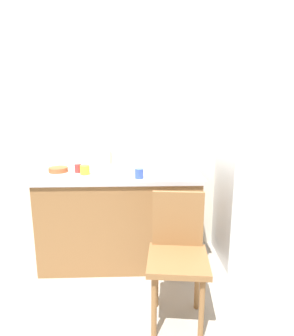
{
  "coord_description": "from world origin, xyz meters",
  "views": [
    {
      "loc": [
        -0.18,
        -1.97,
        1.51
      ],
      "look_at": [
        -0.08,
        0.6,
        0.92
      ],
      "focal_mm": 31.72,
      "sensor_mm": 36.0,
      "label": 1
    }
  ],
  "objects_px": {
    "cup_yellow": "(85,170)",
    "chair": "(178,252)",
    "dish_tray": "(119,170)",
    "refrigerator": "(253,186)",
    "cup_white": "(86,165)",
    "terracotta_bowl": "(58,170)",
    "cup_red": "(78,168)",
    "cup_blue": "(139,174)"
  },
  "relations": [
    {
      "from": "terracotta_bowl",
      "to": "cup_blue",
      "type": "xyz_separation_m",
      "value": [
        0.74,
        -0.25,
        0.02
      ]
    },
    {
      "from": "terracotta_bowl",
      "to": "cup_white",
      "type": "relative_size",
      "value": 1.66
    },
    {
      "from": "cup_blue",
      "to": "cup_yellow",
      "type": "distance_m",
      "value": 0.5
    },
    {
      "from": "dish_tray",
      "to": "cup_blue",
      "type": "bearing_deg",
      "value": -49.44
    },
    {
      "from": "cup_red",
      "to": "dish_tray",
      "type": "bearing_deg",
      "value": -1.61
    },
    {
      "from": "chair",
      "to": "cup_blue",
      "type": "height_order",
      "value": "cup_blue"
    },
    {
      "from": "refrigerator",
      "to": "cup_red",
      "type": "height_order",
      "value": "refrigerator"
    },
    {
      "from": "refrigerator",
      "to": "cup_red",
      "type": "bearing_deg",
      "value": 179.48
    },
    {
      "from": "chair",
      "to": "terracotta_bowl",
      "type": "relative_size",
      "value": 5.16
    },
    {
      "from": "dish_tray",
      "to": "terracotta_bowl",
      "type": "relative_size",
      "value": 1.62
    },
    {
      "from": "cup_blue",
      "to": "cup_white",
      "type": "xyz_separation_m",
      "value": [
        -0.49,
        0.31,
        0.01
      ]
    },
    {
      "from": "dish_tray",
      "to": "cup_white",
      "type": "xyz_separation_m",
      "value": [
        -0.31,
        0.09,
        0.03
      ]
    },
    {
      "from": "terracotta_bowl",
      "to": "cup_blue",
      "type": "relative_size",
      "value": 2.11
    },
    {
      "from": "chair",
      "to": "dish_tray",
      "type": "relative_size",
      "value": 3.18
    },
    {
      "from": "chair",
      "to": "cup_white",
      "type": "bearing_deg",
      "value": 136.51
    },
    {
      "from": "dish_tray",
      "to": "cup_red",
      "type": "height_order",
      "value": "cup_red"
    },
    {
      "from": "chair",
      "to": "cup_blue",
      "type": "relative_size",
      "value": 10.91
    },
    {
      "from": "terracotta_bowl",
      "to": "refrigerator",
      "type": "bearing_deg",
      "value": -1.35
    },
    {
      "from": "cup_white",
      "to": "chair",
      "type": "bearing_deg",
      "value": -49.74
    },
    {
      "from": "chair",
      "to": "cup_red",
      "type": "distance_m",
      "value": 1.21
    },
    {
      "from": "cup_yellow",
      "to": "chair",
      "type": "bearing_deg",
      "value": -44.71
    },
    {
      "from": "chair",
      "to": "dish_tray",
      "type": "distance_m",
      "value": 0.99
    },
    {
      "from": "terracotta_bowl",
      "to": "cup_blue",
      "type": "distance_m",
      "value": 0.78
    },
    {
      "from": "terracotta_bowl",
      "to": "cup_blue",
      "type": "bearing_deg",
      "value": -19.06
    },
    {
      "from": "refrigerator",
      "to": "cup_white",
      "type": "relative_size",
      "value": 13.9
    },
    {
      "from": "chair",
      "to": "cup_blue",
      "type": "bearing_deg",
      "value": 120.21
    },
    {
      "from": "terracotta_bowl",
      "to": "cup_white",
      "type": "height_order",
      "value": "cup_white"
    },
    {
      "from": "terracotta_bowl",
      "to": "cup_red",
      "type": "xyz_separation_m",
      "value": [
        0.19,
        -0.03,
        0.02
      ]
    },
    {
      "from": "dish_tray",
      "to": "terracotta_bowl",
      "type": "distance_m",
      "value": 0.55
    },
    {
      "from": "terracotta_bowl",
      "to": "chair",
      "type": "bearing_deg",
      "value": -39.86
    },
    {
      "from": "cup_white",
      "to": "cup_yellow",
      "type": "xyz_separation_m",
      "value": [
        0.02,
        -0.16,
        -0.01
      ]
    },
    {
      "from": "cup_yellow",
      "to": "dish_tray",
      "type": "bearing_deg",
      "value": 12.67
    },
    {
      "from": "dish_tray",
      "to": "cup_yellow",
      "type": "relative_size",
      "value": 3.39
    },
    {
      "from": "cup_white",
      "to": "cup_blue",
      "type": "bearing_deg",
      "value": -32.11
    },
    {
      "from": "cup_blue",
      "to": "cup_white",
      "type": "height_order",
      "value": "cup_white"
    },
    {
      "from": "refrigerator",
      "to": "cup_blue",
      "type": "xyz_separation_m",
      "value": [
        -1.06,
        -0.21,
        0.19
      ]
    },
    {
      "from": "dish_tray",
      "to": "terracotta_bowl",
      "type": "bearing_deg",
      "value": 176.05
    },
    {
      "from": "chair",
      "to": "dish_tray",
      "type": "xyz_separation_m",
      "value": [
        -0.44,
        0.79,
        0.39
      ]
    },
    {
      "from": "dish_tray",
      "to": "terracotta_bowl",
      "type": "height_order",
      "value": "dish_tray"
    },
    {
      "from": "refrigerator",
      "to": "dish_tray",
      "type": "xyz_separation_m",
      "value": [
        -1.25,
        0.0,
        0.17
      ]
    },
    {
      "from": "dish_tray",
      "to": "cup_red",
      "type": "xyz_separation_m",
      "value": [
        -0.37,
        0.01,
        0.01
      ]
    },
    {
      "from": "cup_white",
      "to": "cup_yellow",
      "type": "height_order",
      "value": "cup_white"
    }
  ]
}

